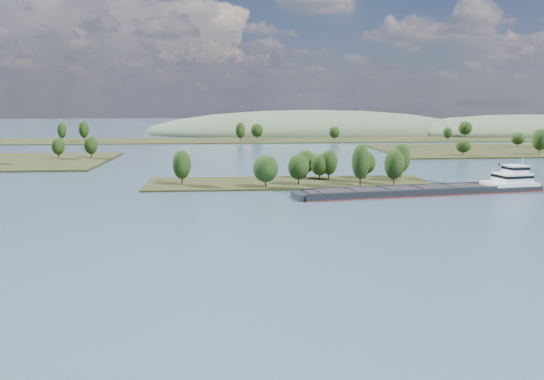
{
  "coord_description": "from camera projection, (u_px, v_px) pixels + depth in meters",
  "views": [
    {
      "loc": [
        -22.02,
        -4.88,
        28.2
      ],
      "look_at": [
        -10.39,
        130.0,
        6.0
      ],
      "focal_mm": 35.0,
      "sensor_mm": 36.0,
      "label": 1
    }
  ],
  "objects": [
    {
      "name": "ground",
      "position": [
        318.0,
        220.0,
        129.21
      ],
      "size": [
        1800.0,
        1800.0,
        0.0
      ],
      "primitive_type": "plane",
      "color": "#314255",
      "rests_on": "ground"
    },
    {
      "name": "tree_island",
      "position": [
        308.0,
        172.0,
        187.11
      ],
      "size": [
        100.0,
        30.68,
        15.46
      ],
      "color": "black",
      "rests_on": "ground"
    },
    {
      "name": "back_shoreline",
      "position": [
        268.0,
        140.0,
        404.97
      ],
      "size": [
        900.0,
        60.0,
        16.06
      ],
      "color": "black",
      "rests_on": "ground"
    },
    {
      "name": "hill_east",
      "position": [
        528.0,
        134.0,
        495.37
      ],
      "size": [
        260.0,
        140.0,
        36.0
      ],
      "primitive_type": "ellipsoid",
      "color": "#45563B",
      "rests_on": "ground"
    },
    {
      "name": "hill_west",
      "position": [
        312.0,
        133.0,
        507.9
      ],
      "size": [
        320.0,
        160.0,
        44.0
      ],
      "primitive_type": "ellipsoid",
      "color": "#45563B",
      "rests_on": "ground"
    },
    {
      "name": "cargo_barge",
      "position": [
        438.0,
        189.0,
        168.13
      ],
      "size": [
        83.01,
        22.35,
        11.15
      ],
      "color": "black",
      "rests_on": "ground"
    }
  ]
}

